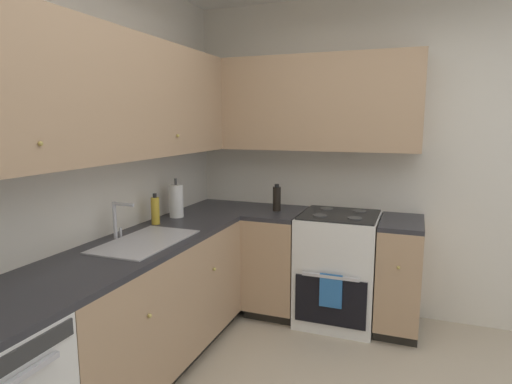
{
  "coord_description": "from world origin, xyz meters",
  "views": [
    {
      "loc": [
        -1.77,
        -0.17,
        1.64
      ],
      "look_at": [
        1.02,
        0.88,
        1.15
      ],
      "focal_mm": 29.95,
      "sensor_mm": 36.0,
      "label": 1
    }
  ],
  "objects_px": {
    "oven_range": "(338,267)",
    "soap_bottle": "(155,210)",
    "paper_towel_roll": "(176,201)",
    "oil_bottle": "(277,199)"
  },
  "relations": [
    {
      "from": "oven_range",
      "to": "paper_towel_roll",
      "type": "distance_m",
      "value": 1.43
    },
    {
      "from": "paper_towel_roll",
      "to": "oven_range",
      "type": "bearing_deg",
      "value": -66.54
    },
    {
      "from": "paper_towel_roll",
      "to": "oil_bottle",
      "type": "bearing_deg",
      "value": -53.13
    },
    {
      "from": "soap_bottle",
      "to": "paper_towel_roll",
      "type": "distance_m",
      "value": 0.26
    },
    {
      "from": "oven_range",
      "to": "soap_bottle",
      "type": "distance_m",
      "value": 1.55
    },
    {
      "from": "paper_towel_roll",
      "to": "soap_bottle",
      "type": "bearing_deg",
      "value": 175.64
    },
    {
      "from": "oven_range",
      "to": "soap_bottle",
      "type": "height_order",
      "value": "soap_bottle"
    },
    {
      "from": "paper_towel_roll",
      "to": "oil_bottle",
      "type": "distance_m",
      "value": 0.84
    },
    {
      "from": "oven_range",
      "to": "oil_bottle",
      "type": "height_order",
      "value": "oil_bottle"
    },
    {
      "from": "soap_bottle",
      "to": "oil_bottle",
      "type": "relative_size",
      "value": 1.0
    }
  ]
}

